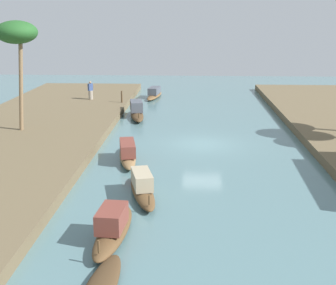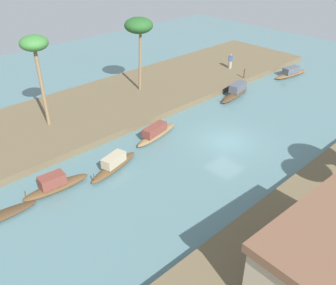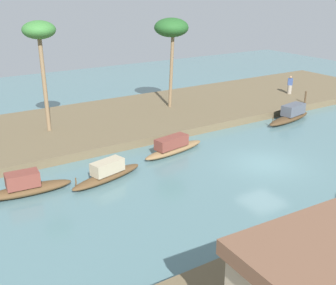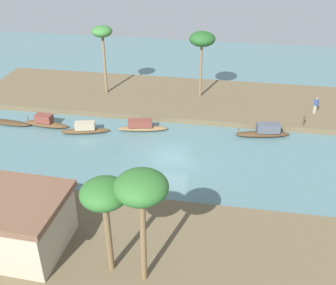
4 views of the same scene
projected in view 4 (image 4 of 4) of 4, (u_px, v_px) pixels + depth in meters
river_water at (173, 158)px, 34.91m from camera, size 68.80×68.80×0.00m
riverbank_left at (190, 99)px, 44.74m from camera, size 45.42×10.72×0.54m
riverbank_right at (143, 257)px, 24.81m from camera, size 45.42×10.72×0.54m
sampan_with_red_awning at (265, 132)px, 37.88m from camera, size 5.10×1.85×1.28m
sampan_upstream_small at (85, 129)px, 38.47m from camera, size 4.60×1.96×1.13m
sampan_with_tall_canopy at (7, 122)px, 40.17m from camera, size 4.95×1.31×0.88m
sampan_midstream at (142, 126)px, 38.87m from camera, size 4.77×1.71×1.14m
sampan_near_left_bank at (46, 122)px, 39.59m from camera, size 4.48×1.33×1.24m
person_on_near_bank at (315, 106)px, 40.84m from camera, size 0.54×0.54×1.64m
mooring_post at (304, 121)px, 38.55m from camera, size 0.14×0.14×1.01m
palm_tree_left_near at (202, 40)px, 41.42m from camera, size 2.64×2.64×7.04m
palm_tree_left_far at (102, 34)px, 42.46m from camera, size 2.12×2.12×7.28m
palm_tree_right_tall at (105, 196)px, 21.05m from camera, size 2.55×2.55×6.08m
palm_tree_right_short at (141, 190)px, 20.17m from camera, size 2.73×2.73×6.93m
riverside_building at (7, 221)px, 24.47m from camera, size 7.27×5.33×3.58m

